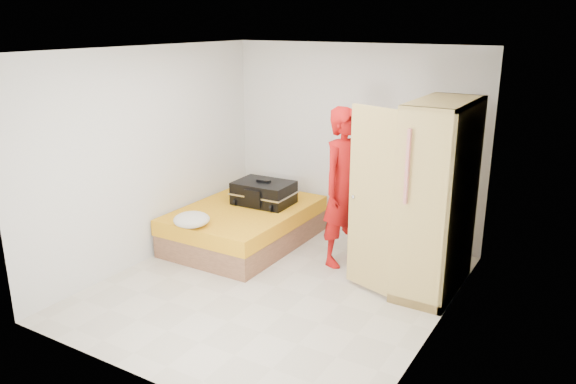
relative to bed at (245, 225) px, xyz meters
The scene contains 7 objects.
room 1.74m from the bed, 40.60° to the right, with size 4.00×4.02×2.60m.
bed is the anchor object (origin of this frame).
wardrobe 2.61m from the bed, ahead, with size 1.15×1.20×2.10m.
person 1.58m from the bed, ahead, with size 0.70×0.46×1.93m, color #B6170B.
suitcase 0.50m from the bed, 65.41° to the left, with size 0.80×0.61×0.33m.
round_cushion 0.97m from the bed, 98.83° to the right, with size 0.44×0.44×0.17m, color beige.
pillow 0.91m from the bed, 99.07° to the left, with size 0.60×0.30×0.11m, color beige.
Camera 1 is at (3.06, -4.84, 2.89)m, focal length 35.00 mm.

